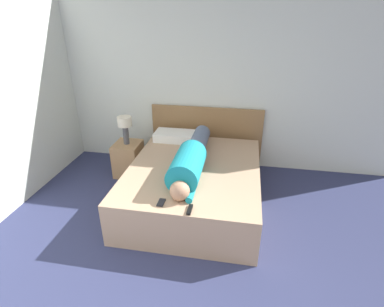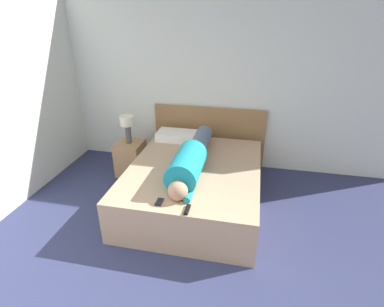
{
  "view_description": "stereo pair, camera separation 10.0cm",
  "coord_description": "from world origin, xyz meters",
  "px_view_note": "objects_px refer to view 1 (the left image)",
  "views": [
    {
      "loc": [
        0.52,
        -0.71,
        2.25
      ],
      "look_at": [
        -0.02,
        2.33,
        0.76
      ],
      "focal_mm": 28.0,
      "sensor_mm": 36.0,
      "label": 1
    },
    {
      "loc": [
        0.62,
        -0.69,
        2.25
      ],
      "look_at": [
        -0.02,
        2.33,
        0.76
      ],
      "focal_mm": 28.0,
      "sensor_mm": 36.0,
      "label": 2
    }
  ],
  "objects_px": {
    "table_lamp": "(125,125)",
    "cell_phone": "(161,203)",
    "person_lying": "(191,160)",
    "nightstand": "(128,159)",
    "bed": "(194,185)",
    "tv_remote": "(190,210)",
    "pillow_near_headboard": "(176,136)"
  },
  "relations": [
    {
      "from": "table_lamp",
      "to": "cell_phone",
      "type": "bearing_deg",
      "value": -56.74
    },
    {
      "from": "cell_phone",
      "to": "person_lying",
      "type": "bearing_deg",
      "value": 76.45
    },
    {
      "from": "nightstand",
      "to": "person_lying",
      "type": "xyz_separation_m",
      "value": [
        1.06,
        -0.65,
        0.41
      ]
    },
    {
      "from": "nightstand",
      "to": "table_lamp",
      "type": "bearing_deg",
      "value": 90.0
    },
    {
      "from": "table_lamp",
      "to": "person_lying",
      "type": "bearing_deg",
      "value": -31.62
    },
    {
      "from": "nightstand",
      "to": "table_lamp",
      "type": "distance_m",
      "value": 0.53
    },
    {
      "from": "bed",
      "to": "table_lamp",
      "type": "distance_m",
      "value": 1.33
    },
    {
      "from": "bed",
      "to": "nightstand",
      "type": "xyz_separation_m",
      "value": [
        -1.09,
        0.55,
        -0.01
      ]
    },
    {
      "from": "table_lamp",
      "to": "nightstand",
      "type": "bearing_deg",
      "value": -90.0
    },
    {
      "from": "table_lamp",
      "to": "cell_phone",
      "type": "relative_size",
      "value": 3.14
    },
    {
      "from": "tv_remote",
      "to": "cell_phone",
      "type": "relative_size",
      "value": 1.15
    },
    {
      "from": "bed",
      "to": "pillow_near_headboard",
      "type": "distance_m",
      "value": 0.92
    },
    {
      "from": "person_lying",
      "to": "cell_phone",
      "type": "bearing_deg",
      "value": -103.55
    },
    {
      "from": "table_lamp",
      "to": "pillow_near_headboard",
      "type": "relative_size",
      "value": 0.65
    },
    {
      "from": "table_lamp",
      "to": "pillow_near_headboard",
      "type": "bearing_deg",
      "value": 17.53
    },
    {
      "from": "nightstand",
      "to": "cell_phone",
      "type": "height_order",
      "value": "cell_phone"
    },
    {
      "from": "person_lying",
      "to": "cell_phone",
      "type": "xyz_separation_m",
      "value": [
        -0.17,
        -0.71,
        -0.14
      ]
    },
    {
      "from": "nightstand",
      "to": "tv_remote",
      "type": "relative_size",
      "value": 3.29
    },
    {
      "from": "table_lamp",
      "to": "tv_remote",
      "type": "height_order",
      "value": "table_lamp"
    },
    {
      "from": "bed",
      "to": "person_lying",
      "type": "relative_size",
      "value": 1.17
    },
    {
      "from": "pillow_near_headboard",
      "to": "nightstand",
      "type": "bearing_deg",
      "value": -162.47
    },
    {
      "from": "pillow_near_headboard",
      "to": "cell_phone",
      "type": "distance_m",
      "value": 1.59
    },
    {
      "from": "table_lamp",
      "to": "bed",
      "type": "bearing_deg",
      "value": -27.04
    },
    {
      "from": "pillow_near_headboard",
      "to": "tv_remote",
      "type": "xyz_separation_m",
      "value": [
        0.51,
        -1.65,
        -0.05
      ]
    },
    {
      "from": "person_lying",
      "to": "pillow_near_headboard",
      "type": "height_order",
      "value": "person_lying"
    },
    {
      "from": "bed",
      "to": "pillow_near_headboard",
      "type": "relative_size",
      "value": 3.1
    },
    {
      "from": "table_lamp",
      "to": "person_lying",
      "type": "relative_size",
      "value": 0.25
    },
    {
      "from": "tv_remote",
      "to": "cell_phone",
      "type": "height_order",
      "value": "tv_remote"
    },
    {
      "from": "bed",
      "to": "nightstand",
      "type": "height_order",
      "value": "bed"
    },
    {
      "from": "nightstand",
      "to": "cell_phone",
      "type": "xyz_separation_m",
      "value": [
        0.89,
        -1.36,
        0.27
      ]
    },
    {
      "from": "table_lamp",
      "to": "tv_remote",
      "type": "distance_m",
      "value": 1.88
    },
    {
      "from": "person_lying",
      "to": "tv_remote",
      "type": "relative_size",
      "value": 11.09
    }
  ]
}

